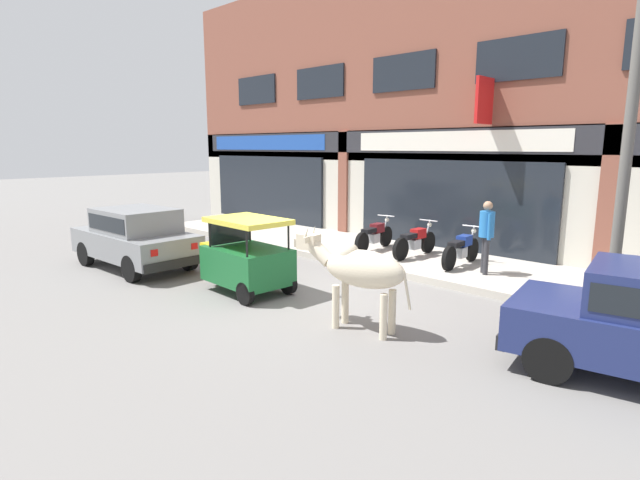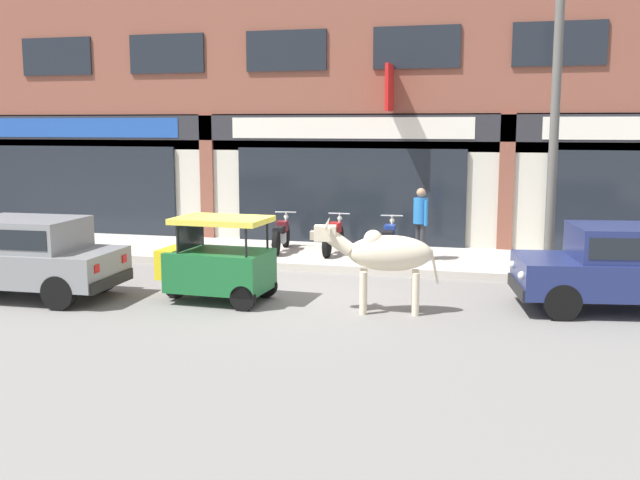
{
  "view_description": "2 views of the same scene",
  "coord_description": "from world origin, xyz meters",
  "px_view_note": "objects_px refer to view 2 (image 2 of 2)",
  "views": [
    {
      "loc": [
        6.85,
        -6.82,
        2.91
      ],
      "look_at": [
        -0.71,
        1.0,
        0.87
      ],
      "focal_mm": 28.0,
      "sensor_mm": 36.0,
      "label": 1
    },
    {
      "loc": [
        4.05,
        -13.0,
        3.13
      ],
      "look_at": [
        0.38,
        1.0,
        0.89
      ],
      "focal_mm": 42.0,
      "sensor_mm": 36.0,
      "label": 2
    }
  ],
  "objects_px": {
    "car_0": "(24,254)",
    "motorcycle_1": "(333,237)",
    "cow": "(384,254)",
    "car_1": "(626,264)",
    "motorcycle_2": "(389,239)",
    "motorcycle_0": "(281,235)",
    "auto_rickshaw": "(216,265)",
    "pedestrian": "(421,216)",
    "utility_pole": "(554,133)"
  },
  "relations": [
    {
      "from": "cow",
      "to": "utility_pole",
      "type": "relative_size",
      "value": 0.38
    },
    {
      "from": "auto_rickshaw",
      "to": "utility_pole",
      "type": "distance_m",
      "value": 7.06
    },
    {
      "from": "motorcycle_2",
      "to": "utility_pole",
      "type": "distance_m",
      "value": 4.36
    },
    {
      "from": "car_0",
      "to": "motorcycle_0",
      "type": "height_order",
      "value": "car_0"
    },
    {
      "from": "cow",
      "to": "pedestrian",
      "type": "bearing_deg",
      "value": 88.92
    },
    {
      "from": "car_0",
      "to": "pedestrian",
      "type": "distance_m",
      "value": 8.14
    },
    {
      "from": "motorcycle_2",
      "to": "utility_pole",
      "type": "height_order",
      "value": "utility_pole"
    },
    {
      "from": "auto_rickshaw",
      "to": "motorcycle_0",
      "type": "xyz_separation_m",
      "value": [
        -0.23,
        4.54,
        -0.11
      ]
    },
    {
      "from": "car_0",
      "to": "motorcycle_1",
      "type": "height_order",
      "value": "car_0"
    },
    {
      "from": "cow",
      "to": "utility_pole",
      "type": "distance_m",
      "value": 4.8
    },
    {
      "from": "auto_rickshaw",
      "to": "utility_pole",
      "type": "bearing_deg",
      "value": 29.81
    },
    {
      "from": "car_0",
      "to": "pedestrian",
      "type": "xyz_separation_m",
      "value": [
        6.6,
        4.76,
        0.33
      ]
    },
    {
      "from": "auto_rickshaw",
      "to": "pedestrian",
      "type": "bearing_deg",
      "value": 53.25
    },
    {
      "from": "motorcycle_2",
      "to": "car_1",
      "type": "bearing_deg",
      "value": -36.59
    },
    {
      "from": "motorcycle_1",
      "to": "motorcycle_2",
      "type": "height_order",
      "value": "same"
    },
    {
      "from": "car_0",
      "to": "pedestrian",
      "type": "relative_size",
      "value": 2.29
    },
    {
      "from": "car_1",
      "to": "pedestrian",
      "type": "bearing_deg",
      "value": 141.33
    },
    {
      "from": "car_0",
      "to": "auto_rickshaw",
      "type": "bearing_deg",
      "value": 9.78
    },
    {
      "from": "pedestrian",
      "to": "motorcycle_1",
      "type": "bearing_deg",
      "value": 168.58
    },
    {
      "from": "car_1",
      "to": "auto_rickshaw",
      "type": "relative_size",
      "value": 1.88
    },
    {
      "from": "car_0",
      "to": "auto_rickshaw",
      "type": "distance_m",
      "value": 3.55
    },
    {
      "from": "pedestrian",
      "to": "utility_pole",
      "type": "relative_size",
      "value": 0.29
    },
    {
      "from": "car_1",
      "to": "auto_rickshaw",
      "type": "xyz_separation_m",
      "value": [
        -6.95,
        -1.08,
        -0.15
      ]
    },
    {
      "from": "auto_rickshaw",
      "to": "motorcycle_1",
      "type": "bearing_deg",
      "value": 77.32
    },
    {
      "from": "car_1",
      "to": "motorcycle_2",
      "type": "height_order",
      "value": "car_1"
    },
    {
      "from": "cow",
      "to": "car_1",
      "type": "xyz_separation_m",
      "value": [
        3.93,
        1.15,
        -0.19
      ]
    },
    {
      "from": "car_1",
      "to": "motorcycle_0",
      "type": "distance_m",
      "value": 7.98
    },
    {
      "from": "cow",
      "to": "motorcycle_1",
      "type": "bearing_deg",
      "value": 113.23
    },
    {
      "from": "car_0",
      "to": "utility_pole",
      "type": "relative_size",
      "value": 0.65
    },
    {
      "from": "car_0",
      "to": "pedestrian",
      "type": "bearing_deg",
      "value": 35.81
    },
    {
      "from": "motorcycle_1",
      "to": "auto_rickshaw",
      "type": "bearing_deg",
      "value": -102.68
    },
    {
      "from": "cow",
      "to": "car_1",
      "type": "height_order",
      "value": "cow"
    },
    {
      "from": "auto_rickshaw",
      "to": "cow",
      "type": "bearing_deg",
      "value": -1.36
    },
    {
      "from": "motorcycle_2",
      "to": "utility_pole",
      "type": "relative_size",
      "value": 0.32
    },
    {
      "from": "car_0",
      "to": "utility_pole",
      "type": "bearing_deg",
      "value": 22.89
    },
    {
      "from": "cow",
      "to": "utility_pole",
      "type": "bearing_deg",
      "value": 50.78
    },
    {
      "from": "motorcycle_0",
      "to": "motorcycle_2",
      "type": "relative_size",
      "value": 1.0
    },
    {
      "from": "car_1",
      "to": "motorcycle_2",
      "type": "xyz_separation_m",
      "value": [
        -4.59,
        3.41,
        -0.27
      ]
    },
    {
      "from": "car_1",
      "to": "motorcycle_0",
      "type": "bearing_deg",
      "value": 154.3
    },
    {
      "from": "motorcycle_1",
      "to": "motorcycle_0",
      "type": "bearing_deg",
      "value": -178.15
    },
    {
      "from": "car_0",
      "to": "auto_rickshaw",
      "type": "xyz_separation_m",
      "value": [
        3.49,
        0.6,
        -0.15
      ]
    },
    {
      "from": "cow",
      "to": "car_0",
      "type": "height_order",
      "value": "cow"
    },
    {
      "from": "cow",
      "to": "motorcycle_1",
      "type": "height_order",
      "value": "cow"
    },
    {
      "from": "auto_rickshaw",
      "to": "pedestrian",
      "type": "relative_size",
      "value": 1.26
    },
    {
      "from": "auto_rickshaw",
      "to": "utility_pole",
      "type": "height_order",
      "value": "utility_pole"
    },
    {
      "from": "car_0",
      "to": "motorcycle_0",
      "type": "xyz_separation_m",
      "value": [
        3.26,
        5.14,
        -0.27
      ]
    },
    {
      "from": "cow",
      "to": "utility_pole",
      "type": "height_order",
      "value": "utility_pole"
    },
    {
      "from": "auto_rickshaw",
      "to": "pedestrian",
      "type": "height_order",
      "value": "pedestrian"
    },
    {
      "from": "motorcycle_0",
      "to": "cow",
      "type": "bearing_deg",
      "value": -54.74
    },
    {
      "from": "car_1",
      "to": "motorcycle_0",
      "type": "height_order",
      "value": "car_1"
    }
  ]
}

